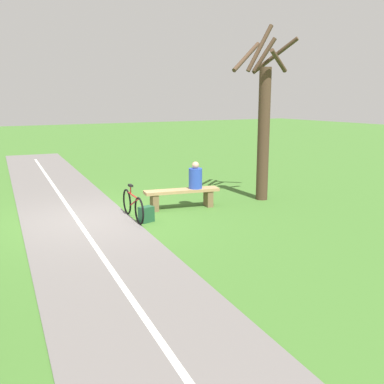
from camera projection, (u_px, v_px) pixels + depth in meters
ground_plane at (94, 220)px, 10.91m from camera, size 80.00×80.00×0.00m
paved_path at (121, 284)px, 7.12m from camera, size 6.34×36.07×0.02m
path_centre_line at (121, 284)px, 7.11m from camera, size 3.48×31.83×0.00m
bench at (182, 195)px, 11.98m from camera, size 2.06×0.77×0.52m
person_seated at (195, 177)px, 12.00m from camera, size 0.42×0.42×0.73m
bicycle at (133, 205)px, 10.91m from camera, size 0.21×1.68×0.83m
backpack at (146, 214)px, 10.69m from camera, size 0.39×0.32×0.38m
tree_near_bench at (264, 121)px, 12.71m from camera, size 1.83×1.52×4.93m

